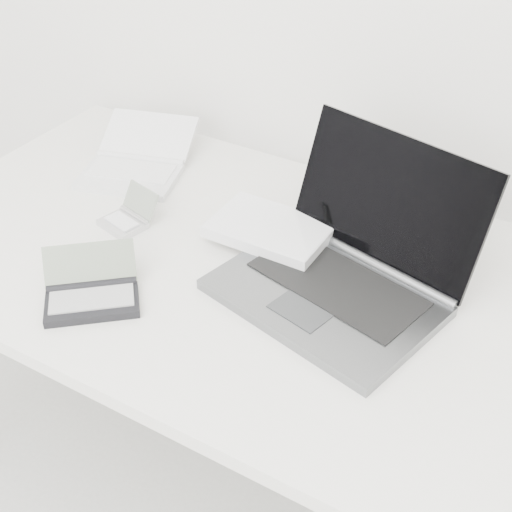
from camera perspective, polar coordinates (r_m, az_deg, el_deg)
The scene contains 5 objects.
desk at distance 1.38m, azimuth 1.92°, elevation -3.06°, with size 1.60×0.80×0.73m.
laptop_large at distance 1.32m, azimuth 5.73°, elevation -0.31°, with size 0.53×0.43×0.25m.
netbook_open_white at distance 1.69m, azimuth -9.63°, elevation 7.24°, with size 0.29×0.33×0.08m.
pda_silver at distance 1.50m, azimuth -10.21°, elevation 3.03°, with size 0.11×0.12×0.07m.
palmtop_charcoal at distance 1.31m, azimuth -13.02°, elevation -2.92°, with size 0.22×0.21×0.08m.
Camera 1 is at (0.50, 0.62, 1.57)m, focal length 50.00 mm.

